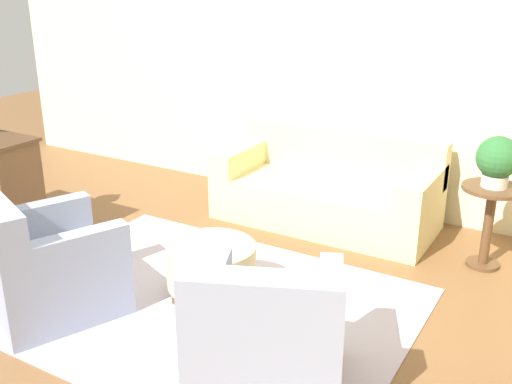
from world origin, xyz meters
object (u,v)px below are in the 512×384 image
object	(u,v)px
couch	(327,191)
potted_plant_on_side_table	(498,160)
ottoman_table	(212,265)
armchair_right	(267,343)
armchair_left	(45,267)
side_table	(490,214)

from	to	relation	value
couch	potted_plant_on_side_table	distance (m)	1.67
ottoman_table	potted_plant_on_side_table	bearing A→B (deg)	44.33
armchair_right	ottoman_table	world-z (taller)	armchair_right
armchair_right	potted_plant_on_side_table	distance (m)	2.54
armchair_right	potted_plant_on_side_table	xyz separation A→B (m)	(0.77, 2.35, 0.58)
armchair_left	armchair_right	world-z (taller)	same
armchair_left	couch	bearing A→B (deg)	67.79
couch	potted_plant_on_side_table	bearing A→B (deg)	-8.20
armchair_left	potted_plant_on_side_table	world-z (taller)	potted_plant_on_side_table
potted_plant_on_side_table	ottoman_table	bearing A→B (deg)	-135.67
couch	armchair_right	world-z (taller)	armchair_right
armchair_right	side_table	xyz separation A→B (m)	(0.77, 2.35, 0.12)
armchair_left	armchair_right	size ratio (longest dim) A/B	1.00
couch	armchair_left	xyz separation A→B (m)	(-1.05, -2.57, 0.04)
armchair_right	armchair_left	bearing A→B (deg)	180.00
couch	ottoman_table	size ratio (longest dim) A/B	3.16
armchair_left	armchair_right	bearing A→B (deg)	0.00
armchair_left	side_table	xyz separation A→B (m)	(2.59, 2.35, 0.12)
couch	armchair_left	world-z (taller)	armchair_left
ottoman_table	side_table	world-z (taller)	side_table
couch	ottoman_table	xyz separation A→B (m)	(-0.12, -1.84, -0.02)
armchair_left	side_table	size ratio (longest dim) A/B	1.59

